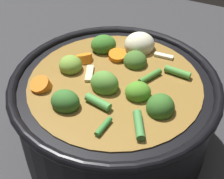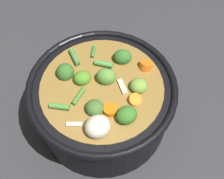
{
  "view_description": "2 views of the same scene",
  "coord_description": "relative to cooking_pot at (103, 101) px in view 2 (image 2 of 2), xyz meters",
  "views": [
    {
      "loc": [
        -0.15,
        0.32,
        0.42
      ],
      "look_at": [
        -0.0,
        0.01,
        0.12
      ],
      "focal_mm": 53.3,
      "sensor_mm": 36.0,
      "label": 1
    },
    {
      "loc": [
        0.04,
        -0.31,
        0.59
      ],
      "look_at": [
        0.02,
        0.0,
        0.12
      ],
      "focal_mm": 46.36,
      "sensor_mm": 36.0,
      "label": 2
    }
  ],
  "objects": [
    {
      "name": "cooking_pot",
      "position": [
        0.0,
        0.0,
        0.0
      ],
      "size": [
        0.3,
        0.3,
        0.15
      ],
      "color": "black",
      "rests_on": "ground_plane"
    },
    {
      "name": "ground_plane",
      "position": [
        -0.0,
        0.0,
        -0.07
      ],
      "size": [
        1.1,
        1.1,
        0.0
      ],
      "primitive_type": "plane",
      "color": "#2D2D30"
    }
  ]
}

